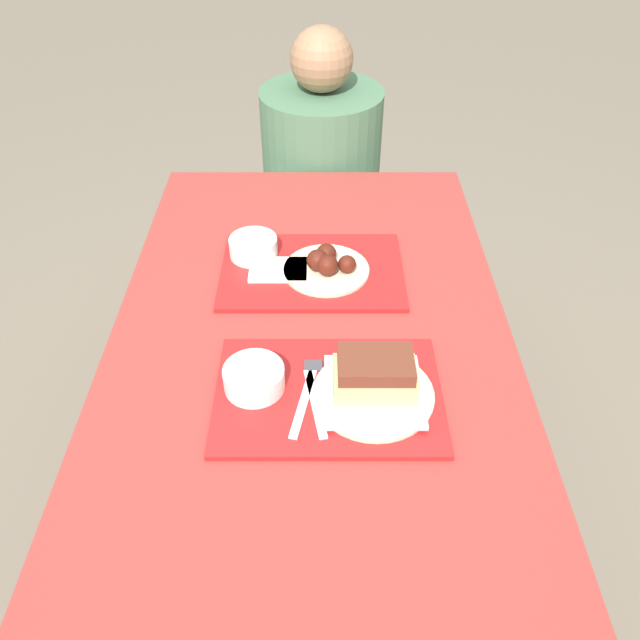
# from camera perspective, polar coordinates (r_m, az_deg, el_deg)

# --- Properties ---
(ground_plane) EXTENTS (12.00, 12.00, 0.00)m
(ground_plane) POSITION_cam_1_polar(r_m,az_deg,el_deg) (1.91, -0.59, -17.85)
(ground_plane) COLOR #706656
(picnic_table) EXTENTS (0.86, 1.43, 0.74)m
(picnic_table) POSITION_cam_1_polar(r_m,az_deg,el_deg) (1.40, -0.77, -4.21)
(picnic_table) COLOR maroon
(picnic_table) RESTS_ON ground_plane
(picnic_bench_far) EXTENTS (0.81, 0.28, 0.43)m
(picnic_bench_far) POSITION_cam_1_polar(r_m,az_deg,el_deg) (2.30, -0.47, 7.49)
(picnic_bench_far) COLOR maroon
(picnic_bench_far) RESTS_ON ground_plane
(tray_near) EXTENTS (0.43, 0.30, 0.01)m
(tray_near) POSITION_cam_1_polar(r_m,az_deg,el_deg) (1.20, 0.78, -6.82)
(tray_near) COLOR red
(tray_near) RESTS_ON picnic_table
(tray_far) EXTENTS (0.43, 0.30, 0.01)m
(tray_far) POSITION_cam_1_polar(r_m,az_deg,el_deg) (1.49, -0.63, 4.51)
(tray_far) COLOR red
(tray_far) RESTS_ON picnic_table
(bowl_coleslaw_near) EXTENTS (0.12, 0.12, 0.05)m
(bowl_coleslaw_near) POSITION_cam_1_polar(r_m,az_deg,el_deg) (1.19, -6.05, -5.21)
(bowl_coleslaw_near) COLOR white
(bowl_coleslaw_near) RESTS_ON tray_near
(brisket_sandwich_plate) EXTENTS (0.23, 0.23, 0.10)m
(brisket_sandwich_plate) POSITION_cam_1_polar(r_m,az_deg,el_deg) (1.16, 4.99, -5.66)
(brisket_sandwich_plate) COLOR beige
(brisket_sandwich_plate) RESTS_ON tray_near
(plastic_fork_near) EXTENTS (0.05, 0.17, 0.00)m
(plastic_fork_near) POSITION_cam_1_polar(r_m,az_deg,el_deg) (1.17, -1.52, -7.58)
(plastic_fork_near) COLOR white
(plastic_fork_near) RESTS_ON tray_near
(plastic_knife_near) EXTENTS (0.05, 0.17, 0.00)m
(plastic_knife_near) POSITION_cam_1_polar(r_m,az_deg,el_deg) (1.17, -0.44, -7.59)
(plastic_knife_near) COLOR white
(plastic_knife_near) RESTS_ON tray_near
(condiment_packet) EXTENTS (0.04, 0.03, 0.01)m
(condiment_packet) POSITION_cam_1_polar(r_m,az_deg,el_deg) (1.24, -0.60, -4.23)
(condiment_packet) COLOR #3F3F47
(condiment_packet) RESTS_ON tray_near
(bowl_coleslaw_far) EXTENTS (0.12, 0.12, 0.05)m
(bowl_coleslaw_far) POSITION_cam_1_polar(r_m,az_deg,el_deg) (1.53, -6.11, 6.75)
(bowl_coleslaw_far) COLOR white
(bowl_coleslaw_far) RESTS_ON tray_far
(wings_plate_far) EXTENTS (0.20, 0.20, 0.06)m
(wings_plate_far) POSITION_cam_1_polar(r_m,az_deg,el_deg) (1.47, 0.65, 5.09)
(wings_plate_far) COLOR beige
(wings_plate_far) RESTS_ON tray_far
(napkin_far) EXTENTS (0.14, 0.10, 0.01)m
(napkin_far) POSITION_cam_1_polar(r_m,az_deg,el_deg) (1.48, -3.84, 4.61)
(napkin_far) COLOR white
(napkin_far) RESTS_ON tray_far
(person_seated_across) EXTENTS (0.39, 0.39, 0.67)m
(person_seated_across) POSITION_cam_1_polar(r_m,az_deg,el_deg) (2.14, 0.14, 14.97)
(person_seated_across) COLOR #477051
(person_seated_across) RESTS_ON picnic_bench_far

